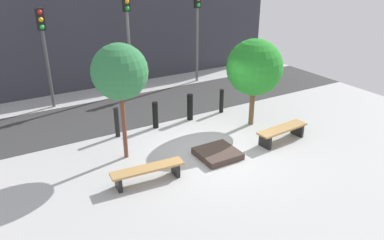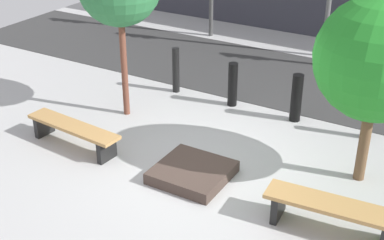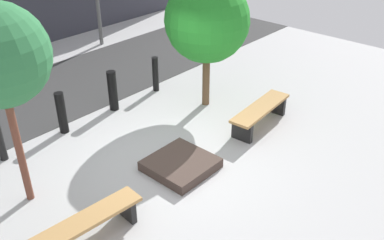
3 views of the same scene
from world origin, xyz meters
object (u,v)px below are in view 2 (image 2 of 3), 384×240
at_px(bench_right, 331,211).
at_px(bollard_left, 233,84).
at_px(planter_bed, 192,172).
at_px(bollard_center, 296,98).
at_px(bollard_right, 368,115).
at_px(tree_behind_right_bench, 378,59).
at_px(bollard_far_left, 176,70).
at_px(bench_left, 73,131).

height_order(bench_right, bollard_left, bollard_left).
bearing_deg(bollard_left, planter_bed, -76.17).
distance_m(bollard_left, bollard_center, 1.37).
distance_m(bench_right, bollard_center, 3.41).
bearing_deg(bench_right, bollard_right, 90.66).
bearing_deg(tree_behind_right_bench, bollard_right, 100.63).
bearing_deg(bollard_left, bollard_far_left, 180.00).
distance_m(bollard_far_left, bollard_center, 2.75).
bearing_deg(planter_bed, bollard_left, 103.83).
height_order(tree_behind_right_bench, bollard_right, tree_behind_right_bench).
relative_size(tree_behind_right_bench, bollard_center, 3.13).
bearing_deg(planter_bed, bollard_center, 76.17).
relative_size(bench_left, bollard_far_left, 1.96).
xyz_separation_m(bollard_far_left, bollard_left, (1.37, 0.00, -0.04)).
bearing_deg(bench_left, bollard_left, 65.69).
bearing_deg(bollard_right, bollard_left, 180.00).
bearing_deg(bollard_left, bench_right, -44.74).
relative_size(bench_left, bollard_center, 2.05).
relative_size(planter_bed, bollard_left, 1.24).
distance_m(bench_right, tree_behind_right_bench, 2.31).
distance_m(bollard_center, bollard_right, 1.37).
distance_m(bench_left, bollard_right, 5.31).
relative_size(planter_bed, bollard_right, 1.28).
bearing_deg(bench_left, bollard_right, 38.74).
bearing_deg(bollard_center, bench_left, -135.26).
distance_m(planter_bed, bollard_center, 2.90).
xyz_separation_m(bench_left, bollard_left, (1.64, 2.99, 0.14)).
distance_m(tree_behind_right_bench, bollard_right, 2.17).
bearing_deg(bollard_center, bench_right, -61.20).
height_order(planter_bed, bollard_left, bollard_left).
height_order(planter_bed, bollard_right, bollard_right).
relative_size(planter_bed, tree_behind_right_bench, 0.38).
relative_size(bollard_left, bollard_center, 0.96).
distance_m(bench_right, planter_bed, 2.35).
xyz_separation_m(bench_left, bollard_center, (3.02, 2.99, 0.16)).
distance_m(bench_left, bollard_far_left, 3.01).
distance_m(bench_left, bollard_left, 3.41).
bearing_deg(bench_right, bollard_far_left, 141.26).
bearing_deg(bollard_far_left, bollard_left, 0.00).
distance_m(bench_right, bollard_far_left, 5.31).
bearing_deg(planter_bed, tree_behind_right_bench, 30.10).
relative_size(planter_bed, bollard_center, 1.20).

